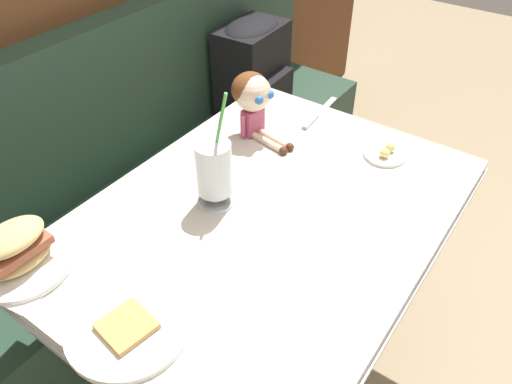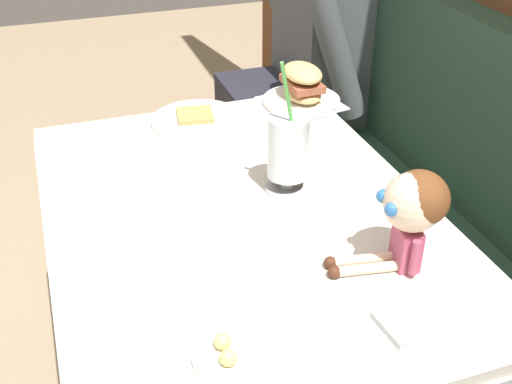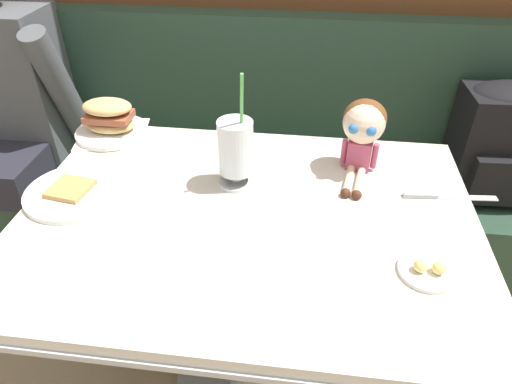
{
  "view_description": "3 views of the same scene",
  "coord_description": "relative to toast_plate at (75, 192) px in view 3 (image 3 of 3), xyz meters",
  "views": [
    {
      "loc": [
        -0.78,
        -0.35,
        1.58
      ],
      "look_at": [
        -0.02,
        0.19,
        0.81
      ],
      "focal_mm": 34.91,
      "sensor_mm": 36.0,
      "label": 1
    },
    {
      "loc": [
        1.09,
        -0.16,
        1.5
      ],
      "look_at": [
        0.11,
        0.18,
        0.85
      ],
      "focal_mm": 45.19,
      "sensor_mm": 36.0,
      "label": 2
    },
    {
      "loc": [
        0.13,
        -0.66,
        1.43
      ],
      "look_at": [
        0.02,
        0.18,
        0.8
      ],
      "focal_mm": 31.86,
      "sensor_mm": 36.0,
      "label": 3
    }
  ],
  "objects": [
    {
      "name": "milkshake_glass",
      "position": [
        0.4,
        0.1,
        0.09
      ],
      "size": [
        0.1,
        0.1,
        0.31
      ],
      "color": "silver",
      "rests_on": "diner_table"
    },
    {
      "name": "diner_patron",
      "position": [
        -0.53,
        0.56,
        -0.01
      ],
      "size": [
        0.55,
        0.48,
        0.81
      ],
      "color": "#4C5156",
      "rests_on": "booth_bench"
    },
    {
      "name": "toast_plate",
      "position": [
        0.0,
        0.0,
        0.0
      ],
      "size": [
        0.25,
        0.25,
        0.03
      ],
      "color": "white",
      "rests_on": "diner_table"
    },
    {
      "name": "backpack",
      "position": [
        1.23,
        0.58,
        -0.09
      ],
      "size": [
        0.31,
        0.26,
        0.41
      ],
      "color": "black",
      "rests_on": "booth_bench"
    },
    {
      "name": "butter_knife",
      "position": [
        0.9,
        0.1,
        -0.0
      ],
      "size": [
        0.24,
        0.04,
        0.01
      ],
      "color": "silver",
      "rests_on": "diner_table"
    },
    {
      "name": "butter_saucer",
      "position": [
        0.84,
        -0.17,
        0.0
      ],
      "size": [
        0.12,
        0.12,
        0.04
      ],
      "color": "white",
      "rests_on": "diner_table"
    },
    {
      "name": "seated_doll",
      "position": [
        0.72,
        0.21,
        0.12
      ],
      "size": [
        0.13,
        0.23,
        0.2
      ],
      "color": "#B74C6B",
      "rests_on": "diner_table"
    },
    {
      "name": "booth_bench",
      "position": [
        0.45,
        0.61,
        -0.42
      ],
      "size": [
        2.6,
        0.48,
        1.0
      ],
      "color": "#233D2D",
      "rests_on": "ground"
    },
    {
      "name": "diner_table",
      "position": [
        0.45,
        -0.02,
        -0.21
      ],
      "size": [
        1.11,
        0.81,
        0.74
      ],
      "color": "silver",
      "rests_on": "ground"
    },
    {
      "name": "sandwich_plate",
      "position": [
        -0.02,
        0.31,
        0.04
      ],
      "size": [
        0.23,
        0.23,
        0.12
      ],
      "color": "white",
      "rests_on": "diner_table"
    }
  ]
}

